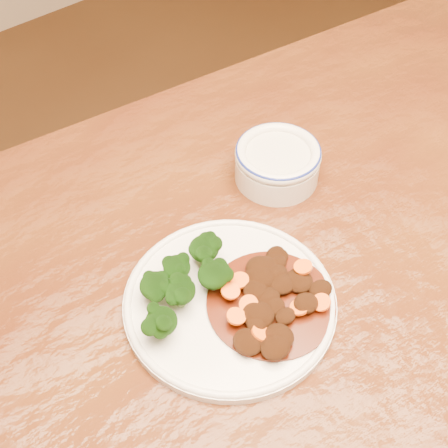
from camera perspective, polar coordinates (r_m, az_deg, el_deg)
dining_table at (r=0.80m, az=10.43°, el=-9.67°), size 1.60×1.08×0.75m
dinner_plate at (r=0.71m, az=0.53°, el=-7.09°), size 0.24×0.24×0.02m
broccoli_florets at (r=0.69m, az=-3.77°, el=-5.27°), size 0.13×0.08×0.04m
mince_stew at (r=0.70m, az=4.40°, el=-6.60°), size 0.14×0.14×0.02m
dip_bowl at (r=0.83m, az=4.91°, el=5.71°), size 0.11×0.11×0.05m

